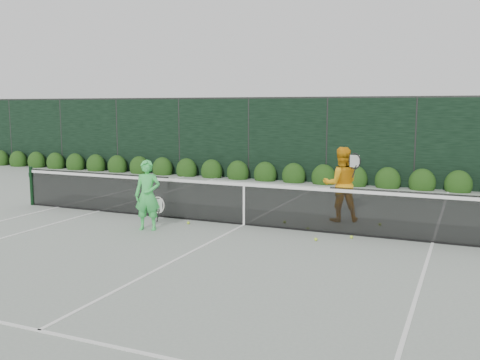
% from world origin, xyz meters
% --- Properties ---
extents(ground, '(80.00, 80.00, 0.00)m').
position_xyz_m(ground, '(0.00, 0.00, 0.00)').
color(ground, gray).
rests_on(ground, ground).
extents(tennis_net, '(12.90, 0.10, 1.07)m').
position_xyz_m(tennis_net, '(-0.02, 0.00, 0.53)').
color(tennis_net, black).
rests_on(tennis_net, ground).
extents(player_woman, '(0.68, 0.52, 1.56)m').
position_xyz_m(player_woman, '(-1.77, -1.27, 0.78)').
color(player_woman, '#3FD85B').
rests_on(player_woman, ground).
extents(player_man, '(1.06, 0.96, 1.77)m').
position_xyz_m(player_man, '(1.93, 1.33, 0.89)').
color(player_man, '#F1A314').
rests_on(player_man, ground).
extents(court_lines, '(11.03, 23.83, 0.01)m').
position_xyz_m(court_lines, '(0.00, 0.00, 0.01)').
color(court_lines, white).
rests_on(court_lines, ground).
extents(windscreen_fence, '(32.00, 21.07, 3.06)m').
position_xyz_m(windscreen_fence, '(0.00, -2.71, 1.51)').
color(windscreen_fence, black).
rests_on(windscreen_fence, ground).
extents(hedge_row, '(31.66, 0.65, 0.94)m').
position_xyz_m(hedge_row, '(-0.00, 7.15, 0.23)').
color(hedge_row, '#18360E').
rests_on(hedge_row, ground).
extents(tennis_balls, '(5.75, 2.01, 0.07)m').
position_xyz_m(tennis_balls, '(0.81, 0.12, 0.03)').
color(tennis_balls, '#BDE533').
rests_on(tennis_balls, ground).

